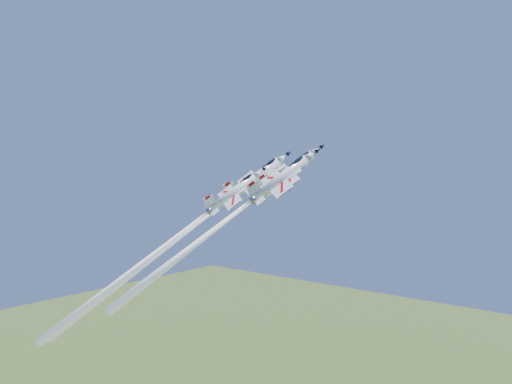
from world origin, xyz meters
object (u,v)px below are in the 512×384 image
Objects in this scene: jet_lead at (233,215)px; jet_right at (220,225)px; jet_slot at (159,250)px; jet_left at (176,240)px.

jet_right is (6.20, -10.71, -0.79)m from jet_lead.
jet_right reaches higher than jet_slot.
jet_lead is 13.46m from jet_left.
jet_right is at bearing 51.65° from jet_slot.
jet_right is at bearing -27.25° from jet_lead.
jet_right is 0.89× the size of jet_slot.
jet_lead reaches higher than jet_slot.
jet_slot is at bearing -30.76° from jet_left.
jet_left is at bearing -115.65° from jet_lead.
jet_lead is 0.90× the size of jet_slot.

